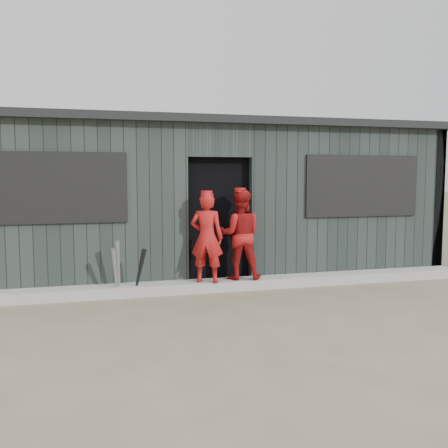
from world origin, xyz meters
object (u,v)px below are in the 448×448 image
object	(u,v)px
bat_right	(140,272)
bat_mid	(116,273)
player_red_left	(207,238)
player_grey_back	(234,247)
dugout	(200,200)
player_red_right	(240,234)
bat_left	(118,269)

from	to	relation	value
bat_right	bat_mid	bearing A→B (deg)	-173.60
player_red_left	player_grey_back	distance (m)	1.01
dugout	player_red_right	bearing A→B (deg)	-80.98
bat_left	player_grey_back	distance (m)	2.05
bat_left	player_grey_back	world-z (taller)	player_grey_back
bat_left	player_red_right	distance (m)	1.87
bat_right	player_red_right	xyz separation A→B (m)	(1.53, 0.15, 0.48)
bat_left	bat_mid	distance (m)	0.10
bat_left	player_grey_back	size ratio (longest dim) A/B	0.75
bat_mid	player_red_right	world-z (taller)	player_red_right
bat_right	player_red_right	world-z (taller)	player_red_right
dugout	bat_left	bearing A→B (deg)	-131.57
bat_right	player_red_left	size ratio (longest dim) A/B	0.55
bat_mid	bat_right	size ratio (longest dim) A/B	1.02
bat_right	player_red_right	distance (m)	1.61
bat_mid	player_grey_back	distance (m)	2.13
bat_mid	player_red_left	world-z (taller)	player_red_left
bat_mid	bat_right	xyz separation A→B (m)	(0.33, 0.04, -0.01)
player_red_left	bat_right	bearing A→B (deg)	25.55
bat_right	player_grey_back	world-z (taller)	player_grey_back
player_red_left	player_grey_back	world-z (taller)	player_red_left
bat_left	player_grey_back	xyz separation A→B (m)	(1.92, 0.72, 0.14)
bat_mid	player_grey_back	xyz separation A→B (m)	(1.96, 0.81, 0.18)
bat_left	bat_right	distance (m)	0.30
bat_left	player_red_left	bearing A→B (deg)	-0.59
dugout	player_red_left	bearing A→B (deg)	-98.97
bat_mid	player_red_right	xyz separation A→B (m)	(1.86, 0.19, 0.46)
bat_mid	player_grey_back	size ratio (longest dim) A/B	0.68
bat_right	player_red_left	bearing A→B (deg)	1.95
bat_mid	player_red_right	distance (m)	1.93
player_red_left	player_red_right	world-z (taller)	player_red_right
bat_left	player_red_right	bearing A→B (deg)	3.24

